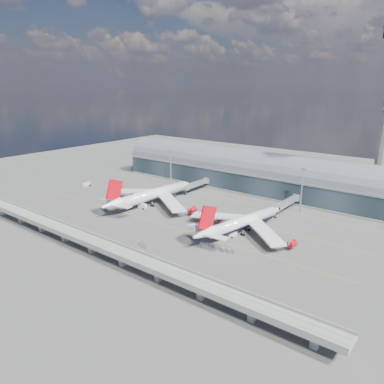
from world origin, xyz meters
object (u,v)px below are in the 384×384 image
Objects in this scene: service_truck_1 at (142,206)px; cargo_train_1 at (207,245)px; service_truck_0 at (87,184)px; service_truck_3 at (232,234)px; service_truck_5 at (184,185)px; cargo_train_0 at (143,245)px; airliner_left at (150,195)px; service_truck_4 at (252,225)px; airliner_right at (241,223)px; floodlight_mast_left at (171,166)px; service_truck_2 at (246,226)px; floodlight_mast_right at (302,189)px; cargo_train_2 at (229,251)px.

cargo_train_1 is at bearing -120.17° from service_truck_1.
service_truck_3 is at bearing -25.48° from service_truck_0.
service_truck_5 is (57.00, 42.31, -0.01)m from service_truck_0.
cargo_train_1 is (23.37, 18.01, 0.05)m from cargo_train_0.
airliner_left reaches higher than service_truck_4.
service_truck_3 is (-0.82, -6.90, -3.94)m from airliner_right.
cargo_train_0 is (-26.80, -42.00, -4.46)m from airliner_right.
service_truck_3 is 0.82× the size of cargo_train_0.
service_truck_4 is (90.69, -40.09, -12.06)m from floodlight_mast_left.
service_truck_5 reaches higher than cargo_train_0.
service_truck_5 is (13.34, -0.51, -12.17)m from floodlight_mast_left.
service_truck_2 is at bearing 10.00° from cargo_train_1.
floodlight_mast_left is 3.56× the size of service_truck_0.
cargo_train_1 is at bearing -100.56° from floodlight_mast_right.
service_truck_5 is at bearing 10.71° from cargo_train_0.
floodlight_mast_left is 62.35m from service_truck_0.
floodlight_mast_left is 114.04m from cargo_train_1.
service_truck_4 is at bearing -91.10° from service_truck_1.
service_truck_5 is at bearing -0.73° from service_truck_1.
floodlight_mast_right is at bearing 89.40° from service_truck_4.
floodlight_mast_right reaches higher than service_truck_0.
service_truck_0 is 1.29× the size of service_truck_3.
service_truck_0 is at bearing -166.37° from service_truck_4.
cargo_train_2 is (8.42, -16.15, -0.42)m from service_truck_3.
airliner_left is (22.68, -44.84, -7.37)m from floodlight_mast_left.
airliner_left is at bearing -147.41° from service_truck_5.
service_truck_0 is at bearing 47.59° from cargo_train_0.
airliner_right reaches higher than service_truck_4.
floodlight_mast_right is 0.36× the size of airliner_left.
service_truck_5 is (-75.55, 42.60, -0.11)m from service_truck_2.
airliner_left is at bearing 78.38° from service_truck_2.
cargo_train_2 reaches higher than cargo_train_1.
floodlight_mast_left is at bearing 161.20° from service_truck_3.
airliner_left is 79.79m from cargo_train_2.
service_truck_4 reaches higher than service_truck_3.
cargo_train_0 is (-25.95, -48.31, -0.79)m from service_truck_2.
airliner_left is 9.40× the size of cargo_train_2.
service_truck_2 is 1.13× the size of cargo_train_2.
service_truck_5 reaches higher than cargo_train_2.
airliner_right reaches higher than service_truck_5.
floodlight_mast_right is at bearing 33.50° from airliner_left.
floodlight_mast_right is 58.72m from service_truck_3.
cargo_train_0 is at bearing -105.92° from service_truck_4.
airliner_right is at bearing -50.45° from cargo_train_0.
service_truck_3 is at bearing -6.45° from airliner_left.
service_truck_0 is 117.16m from cargo_train_0.
floodlight_mast_left is 99.89m from service_truck_4.
cargo_train_0 is 29.51m from cargo_train_1.
service_truck_0 is (-66.34, 2.02, -4.80)m from airliner_left.
service_truck_1 is 0.63× the size of service_truck_2.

